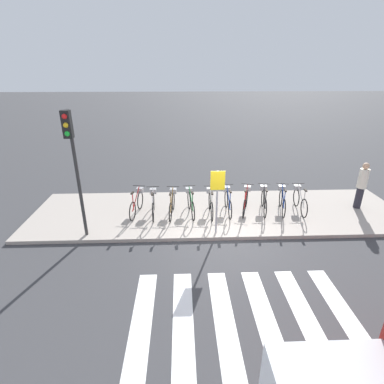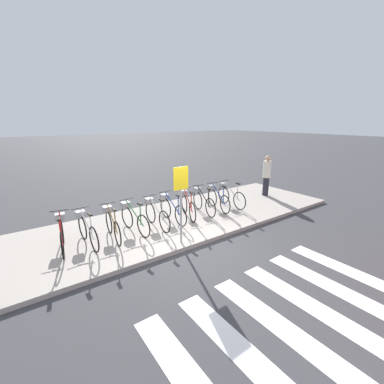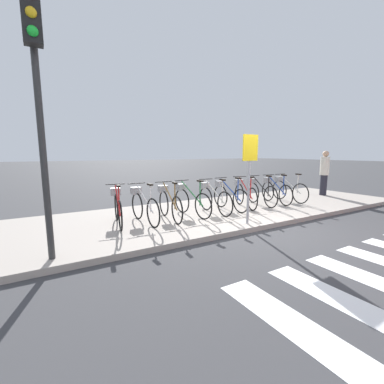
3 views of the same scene
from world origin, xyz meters
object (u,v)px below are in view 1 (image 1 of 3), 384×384
Objects in this scene: parked_bicycle_4 at (211,202)px; pedestrian at (362,185)px; parked_bicycle_2 at (172,203)px; parked_bicycle_6 at (246,200)px; parked_bicycle_8 at (282,200)px; parked_bicycle_1 at (153,203)px; traffic_light at (72,150)px; sign_post at (217,192)px; parked_bicycle_3 at (191,202)px; parked_bicycle_5 at (228,201)px; parked_bicycle_7 at (264,200)px; parked_bicycle_9 at (300,199)px; parked_bicycle_0 at (137,202)px.

pedestrian is at bearing 2.85° from parked_bicycle_4.
parked_bicycle_2 is 1.40m from parked_bicycle_4.
parked_bicycle_6 is 1.35m from parked_bicycle_8.
parked_bicycle_2 is (0.68, -0.02, 0.00)m from parked_bicycle_1.
traffic_light reaches higher than sign_post.
parked_bicycle_3 is at bearing 175.44° from parked_bicycle_4.
parked_bicycle_7 is (1.35, 0.04, 0.00)m from parked_bicycle_5.
parked_bicycle_8 is at bearing -2.16° from parked_bicycle_7.
parked_bicycle_4 is 3.33m from parked_bicycle_9.
parked_bicycle_4 is at bearing -177.15° from pedestrian.
parked_bicycle_6 is 4.36m from pedestrian.
pedestrian reaches higher than parked_bicycle_9.
parked_bicycle_2 is 7.06m from pedestrian.
parked_bicycle_6 is 0.96× the size of parked_bicycle_9.
parked_bicycle_4 is at bearing -0.35° from parked_bicycle_1.
parked_bicycle_1 is at bearing -177.51° from parked_bicycle_6.
parked_bicycle_9 is (4.72, 0.16, 0.00)m from parked_bicycle_2.
parked_bicycle_6 is 0.68m from parked_bicycle_7.
parked_bicycle_6 is at bearing 50.81° from sign_post.
parked_bicycle_6 is 0.40× the size of traffic_light.
parked_bicycle_9 is at bearing 0.57° from parked_bicycle_5.
parked_bicycle_3 and parked_bicycle_9 have the same top height.
parked_bicycle_0 is at bearing 178.12° from parked_bicycle_3.
parked_bicycle_8 is at bearing -177.27° from pedestrian.
parked_bicycle_0 is 4.66m from parked_bicycle_7.
parked_bicycle_2 is 1.00× the size of parked_bicycle_4.
pedestrian is at bearing 1.10° from parked_bicycle_0.
parked_bicycle_2 is 4.07m from parked_bicycle_8.
parked_bicycle_1 is at bearing -10.45° from parked_bicycle_0.
parked_bicycle_5 is at bearing 18.19° from traffic_light.
parked_bicycle_2 and parked_bicycle_4 have the same top height.
pedestrian is at bearing 2.73° from parked_bicycle_8.
parked_bicycle_9 is 2.38m from pedestrian.
parked_bicycle_9 is at bearing 1.43° from parked_bicycle_1.
parked_bicycle_9 is 3.76m from sign_post.
parked_bicycle_6 is 2.01m from parked_bicycle_9.
traffic_light reaches higher than parked_bicycle_0.
pedestrian is at bearing 10.01° from traffic_light.
parked_bicycle_0 is 8.33m from pedestrian.
parked_bicycle_8 is (5.34, 0.02, 0.00)m from parked_bicycle_0.
sign_post is (-3.28, -1.55, 1.00)m from parked_bicycle_9.
parked_bicycle_8 is 3.20m from sign_post.
sign_post is at bearing -33.62° from parked_bicycle_1.
parked_bicycle_3 is at bearing -1.88° from parked_bicycle_0.
parked_bicycle_7 and parked_bicycle_9 have the same top height.
sign_post is (0.77, -1.46, 1.00)m from parked_bicycle_3.
parked_bicycle_4 is 1.04× the size of parked_bicycle_6.
parked_bicycle_7 is at bearing 2.91° from parked_bicycle_2.
parked_bicycle_2 is at bearing -178.11° from parked_bicycle_9.
parked_bicycle_6 and parked_bicycle_8 have the same top height.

